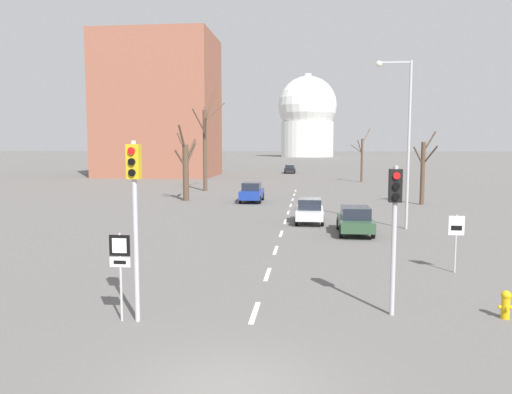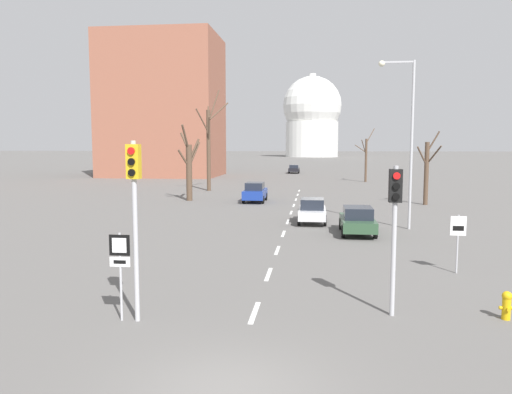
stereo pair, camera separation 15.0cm
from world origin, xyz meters
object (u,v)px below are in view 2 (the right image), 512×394
Objects in this scene: traffic_signal_near_right at (395,211)px; speed_limit_sign at (458,234)px; route_sign_post at (120,261)px; fire_hydrant at (507,304)px; street_lamp_right at (406,129)px; sedan_near_left at (255,192)px; traffic_signal_near_left at (134,197)px; sedan_far_left at (358,220)px; sedan_mid_centre at (312,210)px; sedan_near_right at (294,169)px.

speed_limit_sign is (3.26, 5.32, -1.54)m from traffic_signal_near_right.
route_sign_post is at bearing -170.08° from traffic_signal_near_right.
street_lamp_right is at bearing 90.86° from fire_hydrant.
street_lamp_right is at bearing 57.80° from route_sign_post.
speed_limit_sign reaches higher than sedan_near_left.
traffic_signal_near_right is at bearing -100.76° from street_lamp_right.
route_sign_post is 0.59× the size of sedan_near_left.
traffic_signal_near_left is 16.97m from sedan_far_left.
traffic_signal_near_right is 6.43m from speed_limit_sign.
traffic_signal_near_right reaches higher than sedan_mid_centre.
sedan_mid_centre is at bearing 124.75° from sedan_far_left.
sedan_mid_centre is at bearing -66.06° from sedan_near_left.
fire_hydrant is at bearing -82.85° from sedan_near_right.
sedan_near_left reaches higher than sedan_mid_centre.
traffic_signal_near_left is at bearing -89.48° from sedan_near_left.
sedan_far_left is (2.58, -3.71, -0.02)m from sedan_mid_centre.
sedan_near_left reaches higher than fire_hydrant.
sedan_mid_centre is at bearing -86.35° from sedan_near_right.
sedan_far_left is at bearing 89.60° from traffic_signal_near_right.
fire_hydrant is at bearing 0.71° from traffic_signal_near_right.
sedan_near_right is at bearing 89.10° from traffic_signal_near_left.
sedan_mid_centre reaches higher than sedan_far_left.
street_lamp_right is 6.26m from sedan_far_left.
street_lamp_right is 2.30× the size of sedan_near_left.
street_lamp_right is (-0.27, 10.43, 4.38)m from speed_limit_sign.
sedan_far_left is at bearing -84.16° from sedan_near_right.
sedan_near_left is (-0.28, 30.26, -2.71)m from traffic_signal_near_left.
sedan_mid_centre is 4.52m from sedan_far_left.
sedan_far_left reaches higher than sedan_near_right.
speed_limit_sign reaches higher than fire_hydrant.
sedan_far_left is at bearing 110.74° from speed_limit_sign.
speed_limit_sign is at bearing 89.62° from fire_hydrant.
sedan_far_left is (-3.17, 8.36, -0.76)m from speed_limit_sign.
street_lamp_right is at bearing 58.87° from traffic_signal_near_left.
traffic_signal_near_left is 76.04m from sedan_near_right.
route_sign_post is 30.30m from sedan_near_left.
traffic_signal_near_left is 20.09m from street_lamp_right.
sedan_mid_centre is at bearing 115.43° from speed_limit_sign.
route_sign_post reaches higher than sedan_mid_centre.
route_sign_post is 0.65× the size of sedan_mid_centre.
route_sign_post is 0.26× the size of street_lamp_right.
sedan_near_left reaches higher than sedan_far_left.
traffic_signal_near_left is 0.52× the size of street_lamp_right.
traffic_signal_near_right is at bearing -90.40° from sedan_far_left.
sedan_near_right is (1.46, 45.73, -0.09)m from sedan_near_left.
traffic_signal_near_right is 16.28m from street_lamp_right.
traffic_signal_near_right reaches higher than sedan_near_left.
sedan_near_right is at bearing 88.76° from route_sign_post.
speed_limit_sign is 13.39m from sedan_mid_centre.
traffic_signal_near_left is 2.22× the size of speed_limit_sign.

